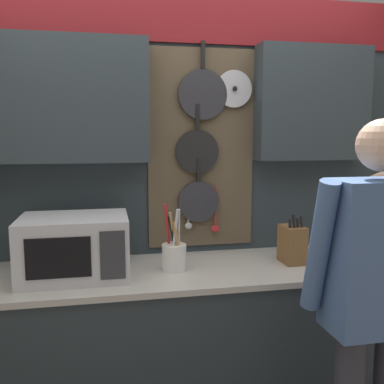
{
  "coord_description": "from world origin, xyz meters",
  "views": [
    {
      "loc": [
        -0.43,
        -2.12,
        1.6
      ],
      "look_at": [
        0.03,
        0.2,
        1.27
      ],
      "focal_mm": 40.0,
      "sensor_mm": 36.0,
      "label": 1
    }
  ],
  "objects_px": {
    "knife_block": "(292,244)",
    "person": "(373,287)",
    "utensil_crock": "(174,254)",
    "microwave": "(75,246)"
  },
  "relations": [
    {
      "from": "microwave",
      "to": "person",
      "type": "height_order",
      "value": "person"
    },
    {
      "from": "knife_block",
      "to": "person",
      "type": "height_order",
      "value": "person"
    },
    {
      "from": "microwave",
      "to": "knife_block",
      "type": "xyz_separation_m",
      "value": [
        1.14,
        0.0,
        -0.05
      ]
    },
    {
      "from": "knife_block",
      "to": "utensil_crock",
      "type": "height_order",
      "value": "utensil_crock"
    },
    {
      "from": "knife_block",
      "to": "person",
      "type": "distance_m",
      "value": 0.63
    },
    {
      "from": "utensil_crock",
      "to": "person",
      "type": "xyz_separation_m",
      "value": [
        0.71,
        -0.62,
        -0.0
      ]
    },
    {
      "from": "utensil_crock",
      "to": "microwave",
      "type": "bearing_deg",
      "value": -179.91
    },
    {
      "from": "microwave",
      "to": "person",
      "type": "distance_m",
      "value": 1.36
    },
    {
      "from": "knife_block",
      "to": "utensil_crock",
      "type": "xyz_separation_m",
      "value": [
        -0.65,
        -0.0,
        -0.02
      ]
    },
    {
      "from": "knife_block",
      "to": "utensil_crock",
      "type": "bearing_deg",
      "value": -179.98
    }
  ]
}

